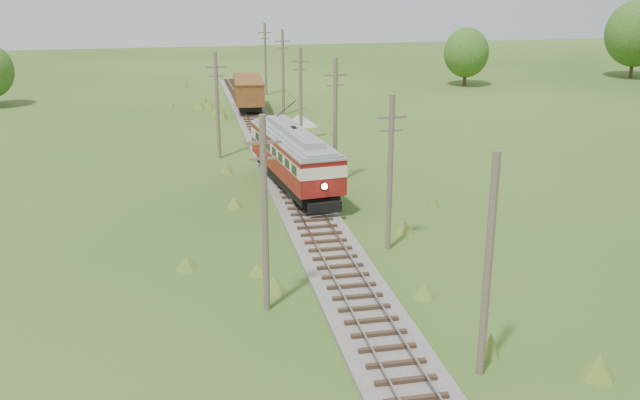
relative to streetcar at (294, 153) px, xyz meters
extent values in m
cube|color=#605B54|center=(0.00, 4.46, -2.62)|extent=(3.60, 96.00, 0.25)
cube|color=#726659|center=(-0.72, 4.46, -2.26)|extent=(0.08, 96.00, 0.17)
cube|color=#726659|center=(0.72, 4.46, -2.26)|extent=(0.08, 96.00, 0.17)
cube|color=#2D2116|center=(0.00, 4.46, -2.42)|extent=(2.40, 96.00, 0.16)
cube|color=black|center=(0.00, 0.00, -1.71)|extent=(3.94, 11.98, 0.48)
cube|color=maroon|center=(0.00, 0.00, -0.64)|extent=(4.51, 13.05, 1.17)
cube|color=beige|center=(0.00, 0.00, 0.31)|extent=(4.54, 13.11, 0.75)
cube|color=black|center=(0.00, 0.00, 0.31)|extent=(4.50, 12.55, 0.59)
cube|color=maroon|center=(0.00, 0.00, 0.85)|extent=(4.51, 13.05, 0.32)
cube|color=gray|center=(0.00, 0.00, 1.20)|extent=(4.58, 13.18, 0.40)
cube|color=gray|center=(0.00, 0.00, 1.56)|extent=(2.49, 9.68, 0.43)
sphere|color=#FFF2BF|center=(0.78, -6.42, -0.48)|extent=(0.38, 0.38, 0.38)
cylinder|color=black|center=(-0.23, 1.91, 2.76)|extent=(0.66, 4.93, 2.05)
cylinder|color=black|center=(-0.21, -4.89, -1.76)|extent=(0.23, 0.86, 0.85)
cylinder|color=black|center=(1.38, -4.70, -1.76)|extent=(0.23, 0.86, 0.85)
cylinder|color=black|center=(-1.38, 4.71, -1.76)|extent=(0.23, 0.86, 0.85)
cylinder|color=black|center=(0.21, 4.90, -1.76)|extent=(0.23, 0.86, 0.85)
cube|color=black|center=(0.00, 30.16, -1.80)|extent=(2.77, 8.16, 0.56)
cube|color=brown|center=(0.00, 30.16, -0.40)|extent=(3.40, 9.09, 2.23)
cube|color=brown|center=(0.00, 30.16, 0.77)|extent=(3.47, 9.27, 0.13)
cylinder|color=black|center=(-0.99, 27.53, -1.74)|extent=(0.18, 0.90, 0.89)
cylinder|color=black|center=(0.69, 27.44, -1.74)|extent=(0.18, 0.90, 0.89)
cylinder|color=black|center=(-0.69, 32.88, -1.74)|extent=(0.18, 0.90, 0.89)
cylinder|color=black|center=(0.99, 32.79, -1.74)|extent=(0.18, 0.90, 0.89)
cone|color=gray|center=(4.24, 22.05, -2.19)|extent=(2.99, 2.99, 1.12)
cone|color=gray|center=(4.98, 21.12, -2.42)|extent=(1.68, 1.68, 0.65)
cylinder|color=brown|center=(3.10, -24.54, 1.65)|extent=(0.30, 0.30, 8.80)
cylinder|color=brown|center=(3.30, -11.54, 1.55)|extent=(0.30, 0.30, 8.60)
cube|color=brown|center=(3.30, -11.54, 4.65)|extent=(1.60, 0.12, 0.12)
cube|color=brown|center=(3.30, -11.54, 3.95)|extent=(1.20, 0.10, 0.10)
cylinder|color=brown|center=(3.20, 1.46, 1.75)|extent=(0.30, 0.30, 9.00)
cube|color=brown|center=(3.20, 1.46, 5.05)|extent=(1.60, 0.12, 0.12)
cube|color=brown|center=(3.20, 1.46, 4.35)|extent=(1.20, 0.10, 0.10)
cylinder|color=brown|center=(3.00, 14.46, 1.45)|extent=(0.30, 0.30, 8.40)
cube|color=brown|center=(3.00, 14.46, 4.45)|extent=(1.60, 0.12, 0.12)
cube|color=brown|center=(3.00, 14.46, 3.75)|extent=(1.20, 0.10, 0.10)
cylinder|color=brown|center=(3.40, 27.46, 1.70)|extent=(0.30, 0.30, 8.90)
cube|color=brown|center=(3.40, 27.46, 4.95)|extent=(1.60, 0.12, 0.12)
cube|color=brown|center=(3.40, 27.46, 4.25)|extent=(1.20, 0.10, 0.10)
cylinder|color=brown|center=(3.20, 40.46, 1.60)|extent=(0.30, 0.30, 8.70)
cube|color=brown|center=(3.20, 40.46, 4.75)|extent=(1.60, 0.12, 0.12)
cube|color=brown|center=(3.20, 40.46, 4.05)|extent=(1.20, 0.10, 0.10)
cylinder|color=brown|center=(-4.20, -17.54, 1.75)|extent=(0.30, 0.30, 9.00)
cube|color=brown|center=(-4.20, -17.54, 5.05)|extent=(1.60, 0.12, 0.12)
cube|color=brown|center=(-4.20, -17.54, 4.35)|extent=(1.20, 0.10, 0.10)
cylinder|color=brown|center=(-4.50, 10.46, 1.55)|extent=(0.30, 0.30, 8.60)
cube|color=brown|center=(-4.50, 10.46, 4.65)|extent=(1.60, 0.12, 0.12)
cube|color=brown|center=(-4.50, 10.46, 3.95)|extent=(1.20, 0.10, 0.10)
cylinder|color=#38281C|center=(56.00, 44.46, -0.95)|extent=(0.50, 0.50, 3.60)
ellipsoid|color=#285018|center=(56.00, 44.46, 3.45)|extent=(8.40, 8.40, 9.24)
cylinder|color=#38281C|center=(30.00, 42.46, -1.49)|extent=(0.50, 0.50, 2.52)
ellipsoid|color=#285018|center=(30.00, 42.46, 1.59)|extent=(5.88, 5.88, 6.47)
camera|label=1|loc=(-7.65, -46.77, 12.02)|focal=40.00mm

